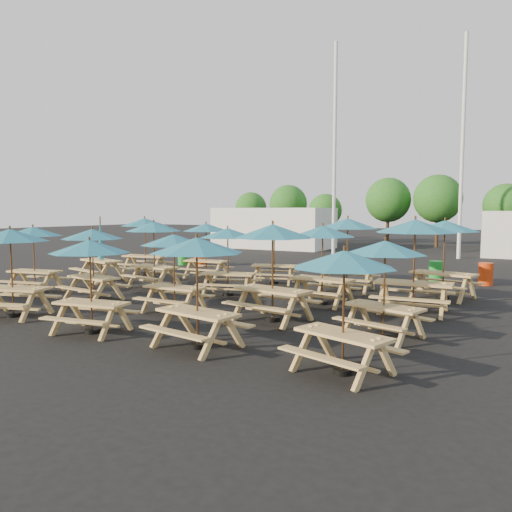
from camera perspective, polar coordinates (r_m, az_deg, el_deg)
The scene contains 34 objects.
ground at distance 15.75m, azimuth -2.71°, elevation -4.42°, with size 120.00×120.00×0.00m, color black.
picnic_unit_1 at distance 17.43m, azimuth -24.11°, elevation 2.13°, with size 2.11×2.11×2.14m.
picnic_unit_2 at distance 19.40m, azimuth -17.29°, elevation 0.13°, with size 2.25×2.08×2.42m.
picnic_unit_3 at distance 21.04m, azimuth -12.61°, elevation 3.38°, with size 2.22×2.22×2.34m.
picnic_unit_4 at distance 13.68m, azimuth -26.27°, elevation 1.54°, with size 2.28×2.28×2.21m.
picnic_unit_5 at distance 15.31m, azimuth -18.20°, elevation 1.88°, with size 1.93×1.93×2.12m.
picnic_unit_6 at distance 17.20m, azimuth -11.61°, elevation 2.81°, with size 2.15×2.15×2.27m.
picnic_unit_7 at distance 19.24m, azimuth -5.73°, elevation 2.86°, with size 1.91×1.91×2.16m.
picnic_unit_8 at distance 11.20m, azimuth -18.46°, elevation 0.35°, with size 1.95×1.95×2.04m.
picnic_unit_9 at distance 12.98m, azimuth -9.38°, elevation 1.25°, with size 1.71×1.71×2.05m.
picnic_unit_10 at distance 15.38m, azimuth -3.25°, elevation 2.14°, with size 2.18×2.18×2.12m.
picnic_unit_11 at distance 17.89m, azimuth 2.11°, elevation 2.34°, with size 2.07×2.07×2.03m.
picnic_unit_12 at distance 9.52m, azimuth -6.79°, elevation 0.39°, with size 2.05×2.05×2.16m.
picnic_unit_13 at distance 11.79m, azimuth 1.92°, elevation 2.12°, with size 2.19×2.19×2.34m.
picnic_unit_14 at distance 14.02m, azimuth 7.63°, elevation 2.23°, with size 2.05×2.05×2.24m.
picnic_unit_15 at distance 16.48m, azimuth 10.43°, elevation 3.13°, with size 2.11×2.11×2.41m.
picnic_unit_16 at distance 8.06m, azimuth 10.04°, elevation -1.30°, with size 2.11×2.11×2.03m.
picnic_unit_17 at distance 10.55m, azimuth 14.54°, elevation 0.22°, with size 2.08×2.08×2.05m.
picnic_unit_18 at distance 13.30m, azimuth 17.72°, elevation 2.60°, with size 2.15×2.15×2.44m.
picnic_unit_19 at distance 15.83m, azimuth 20.76°, elevation 2.67°, with size 2.36×2.36×2.37m.
waste_bin_0 at distance 24.45m, azimuth -8.34°, elevation -0.07°, with size 0.50×0.50×0.80m, color #1A942A.
waste_bin_1 at distance 24.01m, azimuth -6.52°, elevation -0.15°, with size 0.50×0.50×0.80m, color red.
waste_bin_2 at distance 23.70m, azimuth -6.41°, elevation -0.22°, with size 0.50×0.50×0.80m, color red.
waste_bin_3 at distance 19.42m, azimuth 19.87°, elevation -1.71°, with size 0.50×0.50×0.80m, color #1A942A.
waste_bin_4 at distance 19.42m, azimuth 24.77°, elevation -1.88°, with size 0.50×0.50×0.80m, color red.
mast_0 at distance 29.20m, azimuth 8.98°, elevation 11.79°, with size 0.20×0.20×12.00m, color silver.
mast_1 at distance 29.54m, azimuth 22.53°, elevation 11.38°, with size 0.20×0.20×12.00m, color silver.
event_tent_0 at distance 35.15m, azimuth 2.02°, elevation 3.22°, with size 8.00×4.00×2.80m, color silver.
tree_0 at distance 44.42m, azimuth -0.58°, elevation 5.50°, with size 2.80×2.80×4.24m.
tree_1 at distance 41.19m, azimuth 3.70°, elevation 5.95°, with size 3.11×3.11×4.72m.
tree_2 at distance 39.60m, azimuth 7.92°, elevation 5.18°, with size 2.59×2.59×3.93m.
tree_3 at distance 39.15m, azimuth 14.87°, elevation 6.20°, with size 3.36×3.36×5.09m.
tree_4 at distance 37.92m, azimuth 20.06°, elevation 6.17°, with size 3.41×3.41×5.17m.
tree_5 at distance 37.84m, azimuth 26.64°, elevation 5.20°, with size 2.94×2.94×4.45m.
Camera 1 is at (8.34, -13.10, 2.65)m, focal length 35.00 mm.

